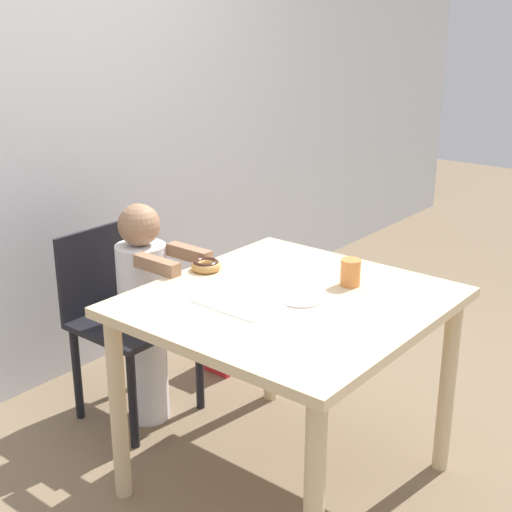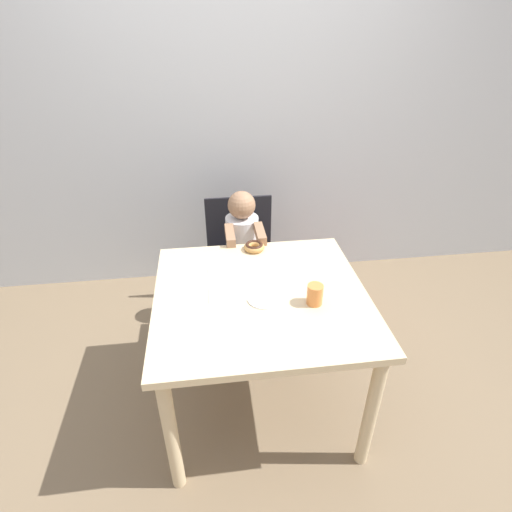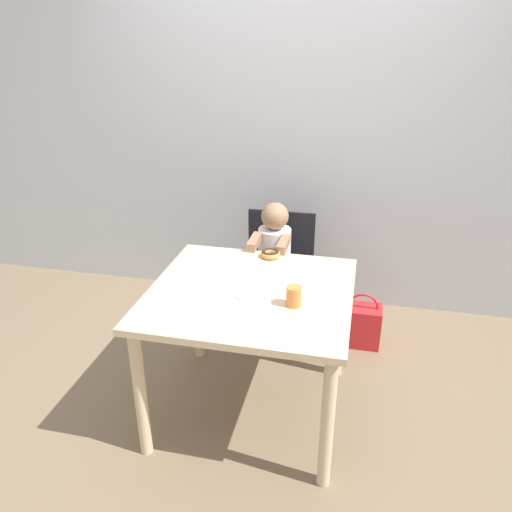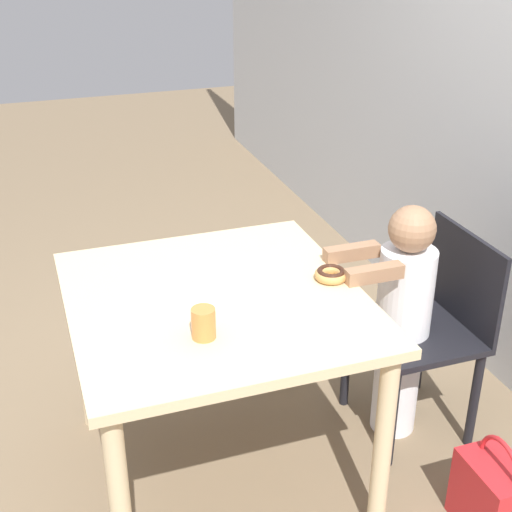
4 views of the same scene
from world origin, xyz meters
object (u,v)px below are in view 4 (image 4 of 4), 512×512
(child_figure, at_px, (401,320))
(donut, at_px, (331,274))
(chair, at_px, (427,326))
(handbag, at_px, (493,496))
(cup, at_px, (204,323))

(child_figure, height_order, donut, child_figure)
(child_figure, xyz_separation_m, donut, (0.04, -0.32, 0.26))
(chair, distance_m, donut, 0.54)
(chair, xyz_separation_m, child_figure, (-0.00, -0.12, 0.05))
(donut, bearing_deg, handbag, 33.98)
(child_figure, relative_size, donut, 8.46)
(handbag, bearing_deg, chair, 173.32)
(handbag, bearing_deg, child_figure, -175.11)
(donut, bearing_deg, cup, -67.52)
(donut, distance_m, handbag, 0.90)
(chair, height_order, cup, cup)
(handbag, bearing_deg, donut, -146.02)
(handbag, relative_size, cup, 3.86)
(chair, distance_m, child_figure, 0.13)
(handbag, distance_m, cup, 1.13)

